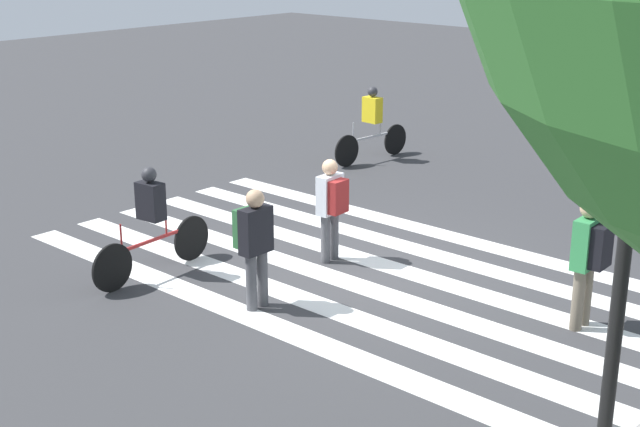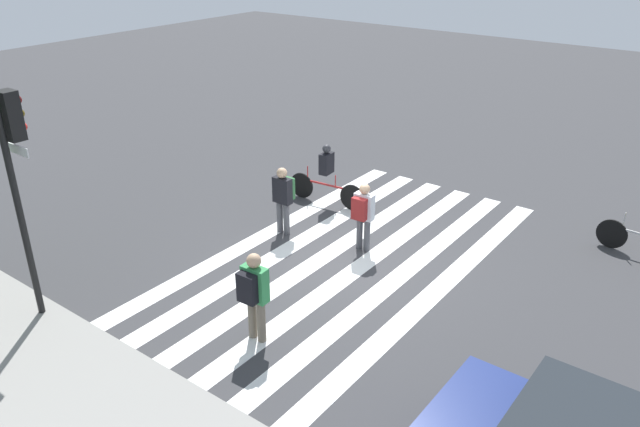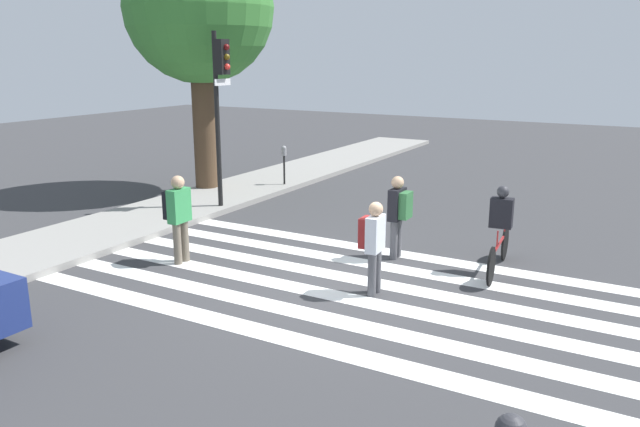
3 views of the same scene
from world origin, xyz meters
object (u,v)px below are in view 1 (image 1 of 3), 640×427
Objects in this scene: cyclist_mid_street at (152,219)px; pedestrian_adult_blue_shirt at (254,239)px; cyclist_far_lane at (372,122)px; traffic_light at (617,169)px; pedestrian_child_with_backpack at (589,254)px; pedestrian_adult_yellow_jacket at (332,203)px.

pedestrian_adult_blue_shirt is at bearing 90.29° from cyclist_mid_street.
traffic_light is at bearing 51.19° from cyclist_far_lane.
traffic_light reaches higher than pedestrian_child_with_backpack.
pedestrian_adult_yellow_jacket is 0.93× the size of pedestrian_child_with_backpack.
cyclist_mid_street is (2.16, -1.57, -0.07)m from pedestrian_adult_yellow_jacket.
cyclist_mid_street is at bearing -84.29° from pedestrian_adult_blue_shirt.
traffic_light reaches higher than cyclist_mid_street.
cyclist_mid_street is (-1.16, -7.32, -2.29)m from traffic_light.
pedestrian_child_with_backpack is (-0.35, 3.96, 0.07)m from pedestrian_adult_yellow_jacket.
pedestrian_adult_blue_shirt reaches higher than cyclist_mid_street.
pedestrian_child_with_backpack reaches higher than pedestrian_adult_yellow_jacket.
pedestrian_child_with_backpack is at bearing -88.78° from pedestrian_adult_yellow_jacket.
cyclist_far_lane is (-7.25, -3.81, -0.10)m from pedestrian_adult_blue_shirt.
traffic_light is 2.72× the size of pedestrian_adult_blue_shirt.
cyclist_mid_street is (0.18, -1.95, -0.10)m from pedestrian_adult_blue_shirt.
cyclist_far_lane is at bearing -133.06° from traffic_light.
cyclist_mid_street is (7.43, 1.87, 0.00)m from cyclist_far_lane.
cyclist_far_lane is (-8.59, -9.19, -2.29)m from traffic_light.
pedestrian_child_with_backpack is 6.08m from cyclist_mid_street.
pedestrian_adult_yellow_jacket is 3.98m from pedestrian_child_with_backpack.
traffic_light is at bearing 76.01° from cyclist_mid_street.
pedestrian_adult_blue_shirt is 0.74× the size of cyclist_mid_street.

